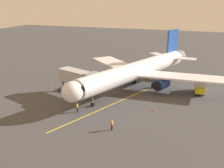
% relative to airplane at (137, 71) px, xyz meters
% --- Properties ---
extents(ground_plane, '(220.00, 220.00, 0.00)m').
position_rel_airplane_xyz_m(ground_plane, '(-0.54, -2.30, -4.00)').
color(ground_plane, '#424244').
extents(apron_lead_in_line, '(14.48, 37.46, 0.01)m').
position_rel_airplane_xyz_m(apron_lead_in_line, '(0.10, 6.26, -4.00)').
color(apron_lead_in_line, yellow).
rests_on(apron_lead_in_line, ground).
extents(airplane, '(32.52, 38.81, 11.50)m').
position_rel_airplane_xyz_m(airplane, '(0.00, 0.00, 0.00)').
color(airplane, white).
rests_on(airplane, ground).
extents(jet_bridge, '(11.29, 6.42, 5.40)m').
position_rel_airplane_xyz_m(jet_bridge, '(9.03, 8.63, -0.24)').
color(jet_bridge, '#B7B7BC').
rests_on(jet_bridge, ground).
extents(ground_crew_marshaller, '(0.32, 0.44, 1.71)m').
position_rel_airplane_xyz_m(ground_crew_marshaller, '(6.40, 16.16, -3.12)').
color(ground_crew_marshaller, '#23232D').
rests_on(ground_crew_marshaller, ground).
extents(ground_crew_wing_walker, '(0.46, 0.36, 1.71)m').
position_rel_airplane_xyz_m(ground_crew_wing_walker, '(-1.59, 20.63, -3.12)').
color(ground_crew_wing_walker, '#23232D').
rests_on(ground_crew_wing_walker, ground).
extents(ground_crew_loader, '(0.33, 0.44, 1.71)m').
position_rel_airplane_xyz_m(ground_crew_loader, '(7.90, 5.54, -3.12)').
color(ground_crew_loader, '#23232D').
rests_on(ground_crew_loader, ground).
extents(box_truck_near_nose, '(2.41, 4.78, 2.62)m').
position_rel_airplane_xyz_m(box_truck_near_nose, '(-13.17, -1.65, -2.62)').
color(box_truck_near_nose, yellow).
rests_on(box_truck_near_nose, ground).
extents(safety_cone_nose_left, '(0.32, 0.32, 0.55)m').
position_rel_airplane_xyz_m(safety_cone_nose_left, '(18.03, 6.06, -3.73)').
color(safety_cone_nose_left, '#F2590F').
rests_on(safety_cone_nose_left, ground).
extents(safety_cone_nose_right, '(0.32, 0.32, 0.55)m').
position_rel_airplane_xyz_m(safety_cone_nose_right, '(-6.12, 11.41, -3.73)').
color(safety_cone_nose_right, '#F2590F').
rests_on(safety_cone_nose_right, ground).
extents(safety_cone_wing_port, '(0.32, 0.32, 0.55)m').
position_rel_airplane_xyz_m(safety_cone_wing_port, '(8.71, 8.96, -3.73)').
color(safety_cone_wing_port, '#F2590F').
rests_on(safety_cone_wing_port, ground).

